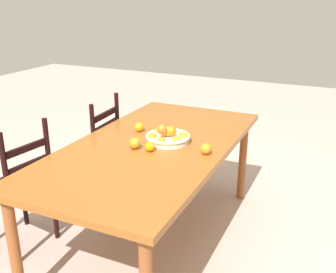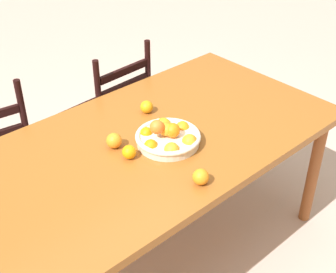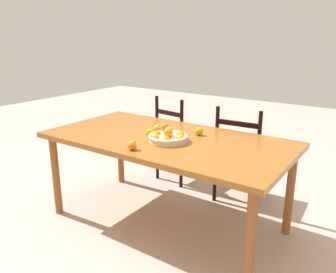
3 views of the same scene
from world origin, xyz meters
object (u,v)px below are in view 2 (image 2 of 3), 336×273
at_px(dining_table, 145,154).
at_px(orange_loose_0, 114,141).
at_px(orange_loose_3, 147,107).
at_px(fruit_bowl, 168,137).
at_px(orange_loose_1, 201,177).
at_px(orange_loose_2, 129,152).
at_px(chair_by_cabinet, 111,114).

relative_size(dining_table, orange_loose_0, 26.82).
xyz_separation_m(dining_table, orange_loose_3, (0.19, 0.20, 0.10)).
xyz_separation_m(fruit_bowl, orange_loose_0, (-0.21, 0.15, -0.00)).
bearing_deg(dining_table, orange_loose_1, -93.42).
bearing_deg(dining_table, orange_loose_3, 47.48).
xyz_separation_m(fruit_bowl, orange_loose_1, (-0.10, -0.31, -0.00)).
relative_size(orange_loose_2, orange_loose_3, 0.97).
bearing_deg(orange_loose_2, orange_loose_0, 89.65).
relative_size(dining_table, orange_loose_2, 30.56).
relative_size(orange_loose_1, orange_loose_2, 1.09).
distance_m(fruit_bowl, orange_loose_0, 0.25).
height_order(dining_table, orange_loose_3, orange_loose_3).
bearing_deg(fruit_bowl, chair_by_cabinet, 72.29).
distance_m(dining_table, orange_loose_3, 0.29).
height_order(fruit_bowl, orange_loose_3, fruit_bowl).
distance_m(dining_table, orange_loose_0, 0.18).
xyz_separation_m(chair_by_cabinet, fruit_bowl, (-0.27, -0.84, 0.36)).
height_order(orange_loose_0, orange_loose_3, orange_loose_0).
bearing_deg(dining_table, chair_by_cabinet, 65.64).
distance_m(orange_loose_0, orange_loose_2, 0.11).
bearing_deg(fruit_bowl, orange_loose_2, 170.64).
distance_m(chair_by_cabinet, orange_loose_1, 1.27).
height_order(orange_loose_1, orange_loose_2, orange_loose_1).
distance_m(chair_by_cabinet, orange_loose_3, 0.68).
distance_m(orange_loose_0, orange_loose_1, 0.47).
bearing_deg(chair_by_cabinet, dining_table, 62.35).
height_order(chair_by_cabinet, orange_loose_1, chair_by_cabinet).
bearing_deg(dining_table, fruit_bowl, -48.69).
bearing_deg(orange_loose_0, dining_table, -25.58).
xyz_separation_m(chair_by_cabinet, orange_loose_2, (-0.48, -0.81, 0.36)).
distance_m(orange_loose_1, orange_loose_3, 0.63).
bearing_deg(chair_by_cabinet, orange_loose_0, 52.45).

